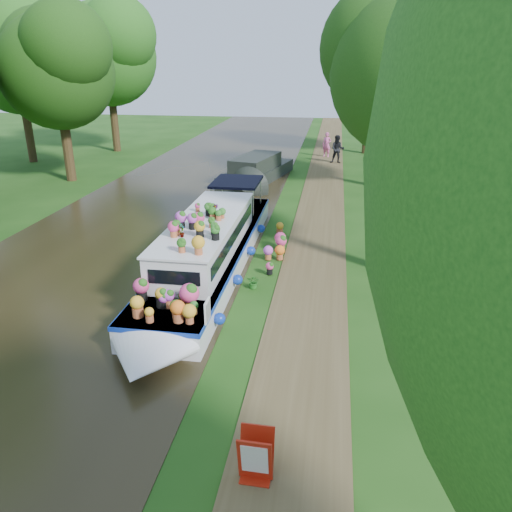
# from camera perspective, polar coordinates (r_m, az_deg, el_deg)

# --- Properties ---
(ground) EXTENTS (100.00, 100.00, 0.00)m
(ground) POSITION_cam_1_polar(r_m,az_deg,el_deg) (14.61, 1.33, -5.48)
(ground) COLOR #194210
(ground) RESTS_ON ground
(canal_water) EXTENTS (10.00, 100.00, 0.02)m
(canal_water) POSITION_cam_1_polar(r_m,az_deg,el_deg) (16.41, -19.96, -3.65)
(canal_water) COLOR black
(canal_water) RESTS_ON ground
(towpath) EXTENTS (2.20, 100.00, 0.03)m
(towpath) POSITION_cam_1_polar(r_m,az_deg,el_deg) (14.51, 6.05, -5.73)
(towpath) COLOR #4B3E23
(towpath) RESTS_ON ground
(plant_boat) EXTENTS (2.29, 13.52, 2.30)m
(plant_boat) POSITION_cam_1_polar(r_m,az_deg,el_deg) (16.36, -5.59, 0.74)
(plant_boat) COLOR silver
(plant_boat) RESTS_ON canal_water
(tree_near_overhang) EXTENTS (5.52, 5.28, 8.99)m
(tree_near_overhang) POSITION_cam_1_polar(r_m,az_deg,el_deg) (16.11, 17.56, 20.51)
(tree_near_overhang) COLOR #302110
(tree_near_overhang) RESTS_ON ground
(tree_near_mid) EXTENTS (6.90, 6.60, 9.40)m
(tree_near_mid) POSITION_cam_1_polar(r_m,az_deg,el_deg) (28.13, 15.61, 20.43)
(tree_near_mid) COLOR #302110
(tree_near_mid) RESTS_ON ground
(tree_near_far) EXTENTS (7.59, 7.26, 10.30)m
(tree_near_far) POSITION_cam_1_polar(r_m,az_deg,el_deg) (39.06, 13.20, 21.65)
(tree_near_far) COLOR #302110
(tree_near_far) RESTS_ON ground
(tree_far_c) EXTENTS (7.13, 6.82, 9.59)m
(tree_far_c) POSITION_cam_1_polar(r_m,az_deg,el_deg) (30.97, -21.87, 19.93)
(tree_far_c) COLOR #302110
(tree_far_c) RESTS_ON ground
(tree_far_d) EXTENTS (8.05, 7.70, 10.85)m
(tree_far_d) POSITION_cam_1_polar(r_m,az_deg,el_deg) (40.60, -16.63, 21.82)
(tree_far_d) COLOR #302110
(tree_far_d) RESTS_ON ground
(tree_far_h) EXTENTS (7.82, 7.48, 10.49)m
(tree_far_h) POSITION_cam_1_polar(r_m,az_deg,el_deg) (38.11, -25.73, 20.36)
(tree_far_h) COLOR #302110
(tree_far_h) RESTS_ON ground
(second_boat) EXTENTS (3.71, 8.08, 1.49)m
(second_boat) POSITION_cam_1_polar(r_m,az_deg,el_deg) (29.25, -0.02, 9.66)
(second_boat) COLOR black
(second_boat) RESTS_ON canal_water
(sandwich_board) EXTENTS (0.59, 0.47, 0.93)m
(sandwich_board) POSITION_cam_1_polar(r_m,az_deg,el_deg) (8.97, -0.02, -22.11)
(sandwich_board) COLOR #B41E0C
(sandwich_board) RESTS_ON towpath
(pedestrian_pink) EXTENTS (0.73, 0.59, 1.74)m
(pedestrian_pink) POSITION_cam_1_polar(r_m,az_deg,el_deg) (37.24, 8.09, 12.49)
(pedestrian_pink) COLOR #E55EB2
(pedestrian_pink) RESTS_ON towpath
(pedestrian_dark) EXTENTS (0.95, 0.76, 1.87)m
(pedestrian_dark) POSITION_cam_1_polar(r_m,az_deg,el_deg) (34.95, 9.30, 11.95)
(pedestrian_dark) COLOR black
(pedestrian_dark) RESTS_ON towpath
(verge_plant) EXTENTS (0.45, 0.40, 0.46)m
(verge_plant) POSITION_cam_1_polar(r_m,az_deg,el_deg) (15.45, -0.24, -2.96)
(verge_plant) COLOR #276D20
(verge_plant) RESTS_ON ground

